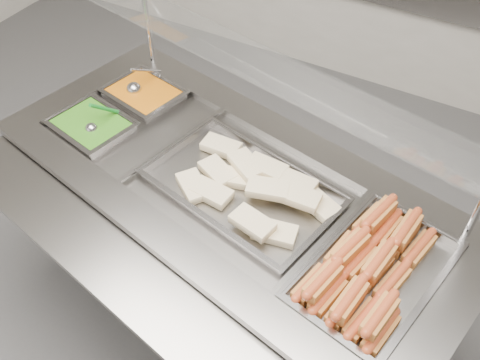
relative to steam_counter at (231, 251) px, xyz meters
The scene contains 11 objects.
steam_counter is the anchor object (origin of this frame).
tray_rail 0.61m from the steam_counter, 101.73° to the right, with size 1.71×0.67×0.05m.
sneeze_guard 0.80m from the steam_counter, 78.27° to the left, with size 1.58×0.59×0.41m.
pan_hotdogs 0.70m from the steam_counter, 11.73° to the right, with size 0.42×0.57×0.09m.
pan_wraps 0.40m from the steam_counter, 11.73° to the right, with size 0.70×0.50×0.07m.
pan_beans 0.73m from the steam_counter, 155.60° to the left, with size 0.32×0.28×0.09m.
pan_peas 0.73m from the steam_counter, behind, with size 0.32×0.28×0.09m.
hotdogs_in_buns 0.71m from the steam_counter, 13.28° to the right, with size 0.32×0.53×0.11m.
tortilla_wraps 0.44m from the steam_counter, ahead, with size 0.59×0.38×0.06m.
ladle 0.79m from the steam_counter, 157.47° to the left, with size 0.07×0.18×0.14m.
serving_spoon 0.74m from the steam_counter, behind, with size 0.06×0.16×0.14m.
Camera 1 is at (0.60, -0.64, 2.19)m, focal length 40.00 mm.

